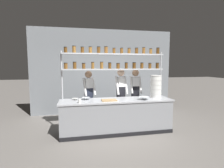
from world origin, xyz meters
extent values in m
plane|color=slate|center=(0.00, 0.00, 0.00)|extent=(40.00, 40.00, 0.00)
cube|color=gray|center=(0.00, 2.17, 1.61)|extent=(5.48, 0.12, 3.22)
cube|color=gray|center=(0.00, 0.00, 0.44)|extent=(3.02, 0.72, 0.88)
cube|color=#ADAFB5|center=(0.00, 0.00, 0.90)|extent=(3.08, 0.76, 0.04)
cube|color=black|center=(0.00, -0.36, 0.05)|extent=(3.02, 0.03, 0.10)
cylinder|color=#ADAFB5|center=(-1.46, 0.33, 1.12)|extent=(0.04, 0.04, 2.25)
cylinder|color=#ADAFB5|center=(1.46, 0.33, 1.12)|extent=(0.04, 0.04, 2.25)
cube|color=#ADAFB5|center=(0.00, 0.33, 1.74)|extent=(2.92, 0.28, 0.04)
cylinder|color=brown|center=(-1.35, 0.33, 1.83)|extent=(0.10, 0.10, 0.15)
cylinder|color=black|center=(-1.35, 0.33, 1.92)|extent=(0.10, 0.10, 0.02)
cylinder|color=brown|center=(-1.11, 0.33, 1.85)|extent=(0.10, 0.10, 0.17)
cylinder|color=black|center=(-1.11, 0.33, 1.94)|extent=(0.10, 0.10, 0.02)
cylinder|color=brown|center=(-0.86, 0.33, 1.83)|extent=(0.09, 0.09, 0.14)
cylinder|color=black|center=(-0.86, 0.33, 1.91)|extent=(0.09, 0.09, 0.02)
cylinder|color=brown|center=(-0.61, 0.33, 1.85)|extent=(0.08, 0.08, 0.17)
cylinder|color=black|center=(-0.61, 0.33, 1.94)|extent=(0.09, 0.09, 0.02)
cylinder|color=brown|center=(-0.36, 0.33, 1.85)|extent=(0.09, 0.09, 0.18)
cylinder|color=black|center=(-0.36, 0.33, 1.95)|extent=(0.09, 0.09, 0.02)
cylinder|color=#513314|center=(-0.13, 0.33, 1.84)|extent=(0.09, 0.09, 0.16)
cylinder|color=black|center=(-0.13, 0.33, 1.93)|extent=(0.09, 0.09, 0.02)
cylinder|color=brown|center=(0.12, 0.33, 1.83)|extent=(0.10, 0.10, 0.15)
cylinder|color=black|center=(0.12, 0.33, 1.92)|extent=(0.10, 0.10, 0.02)
cylinder|color=#513314|center=(0.37, 0.33, 1.84)|extent=(0.09, 0.09, 0.16)
cylinder|color=black|center=(0.37, 0.33, 1.93)|extent=(0.09, 0.09, 0.02)
cylinder|color=#513314|center=(0.61, 0.33, 1.84)|extent=(0.10, 0.10, 0.17)
cylinder|color=black|center=(0.61, 0.33, 1.94)|extent=(0.10, 0.10, 0.02)
cylinder|color=brown|center=(0.85, 0.33, 1.84)|extent=(0.10, 0.10, 0.16)
cylinder|color=black|center=(0.85, 0.33, 1.93)|extent=(0.10, 0.10, 0.02)
cylinder|color=brown|center=(1.10, 0.33, 1.83)|extent=(0.09, 0.09, 0.15)
cylinder|color=black|center=(1.10, 0.33, 1.92)|extent=(0.09, 0.09, 0.02)
cylinder|color=#513314|center=(1.34, 0.33, 1.84)|extent=(0.09, 0.09, 0.16)
cylinder|color=black|center=(1.34, 0.33, 1.93)|extent=(0.10, 0.10, 0.02)
cube|color=#ADAFB5|center=(0.00, 0.33, 2.17)|extent=(2.92, 0.28, 0.04)
cylinder|color=#513314|center=(-1.34, 0.33, 2.26)|extent=(0.09, 0.09, 0.14)
cylinder|color=black|center=(-1.34, 0.33, 2.34)|extent=(0.09, 0.09, 0.02)
cylinder|color=brown|center=(-1.11, 0.33, 2.28)|extent=(0.10, 0.10, 0.18)
cylinder|color=black|center=(-1.11, 0.33, 2.38)|extent=(0.10, 0.10, 0.02)
cylinder|color=#513314|center=(-0.89, 0.33, 2.27)|extent=(0.09, 0.09, 0.15)
cylinder|color=black|center=(-0.89, 0.33, 2.35)|extent=(0.09, 0.09, 0.02)
cylinder|color=brown|center=(-0.67, 0.33, 2.27)|extent=(0.09, 0.09, 0.16)
cylinder|color=black|center=(-0.67, 0.33, 2.36)|extent=(0.10, 0.10, 0.02)
cylinder|color=#513314|center=(-0.44, 0.33, 2.27)|extent=(0.10, 0.10, 0.17)
cylinder|color=black|center=(-0.44, 0.33, 2.37)|extent=(0.10, 0.10, 0.02)
cylinder|color=brown|center=(-0.23, 0.33, 2.28)|extent=(0.10, 0.10, 0.18)
cylinder|color=black|center=(-0.23, 0.33, 2.38)|extent=(0.10, 0.10, 0.02)
cylinder|color=brown|center=(0.00, 0.33, 2.26)|extent=(0.08, 0.08, 0.14)
cylinder|color=black|center=(0.00, 0.33, 2.34)|extent=(0.08, 0.08, 0.02)
cylinder|color=brown|center=(0.22, 0.33, 2.26)|extent=(0.09, 0.09, 0.15)
cylinder|color=black|center=(0.22, 0.33, 2.35)|extent=(0.09, 0.09, 0.02)
cylinder|color=brown|center=(0.45, 0.33, 2.26)|extent=(0.09, 0.09, 0.15)
cylinder|color=black|center=(0.45, 0.33, 2.35)|extent=(0.09, 0.09, 0.02)
cylinder|color=#513314|center=(0.68, 0.33, 2.27)|extent=(0.09, 0.09, 0.16)
cylinder|color=black|center=(0.68, 0.33, 2.36)|extent=(0.10, 0.10, 0.02)
cylinder|color=brown|center=(0.90, 0.33, 2.28)|extent=(0.09, 0.09, 0.18)
cylinder|color=black|center=(0.90, 0.33, 2.38)|extent=(0.09, 0.09, 0.02)
cylinder|color=brown|center=(1.12, 0.33, 2.26)|extent=(0.09, 0.09, 0.15)
cylinder|color=black|center=(1.12, 0.33, 2.35)|extent=(0.09, 0.09, 0.02)
cylinder|color=#513314|center=(1.35, 0.33, 2.28)|extent=(0.09, 0.09, 0.17)
cylinder|color=black|center=(1.35, 0.33, 2.37)|extent=(0.10, 0.10, 0.02)
cylinder|color=black|center=(-0.78, 0.69, 0.41)|extent=(0.11, 0.11, 0.81)
cylinder|color=black|center=(-0.63, 0.74, 0.41)|extent=(0.11, 0.11, 0.81)
cube|color=#232838|center=(-0.71, 0.72, 0.99)|extent=(0.26, 0.23, 0.35)
cube|color=white|center=(-0.71, 0.72, 1.31)|extent=(0.26, 0.24, 0.29)
sphere|color=#A37A5B|center=(-0.71, 0.72, 1.58)|extent=(0.21, 0.21, 0.21)
cylinder|color=white|center=(-0.83, 0.62, 1.21)|extent=(0.14, 0.26, 0.54)
cylinder|color=white|center=(-0.55, 0.70, 1.21)|extent=(0.14, 0.26, 0.54)
cylinder|color=black|center=(0.19, 0.54, 0.42)|extent=(0.11, 0.11, 0.84)
cylinder|color=black|center=(0.34, 0.57, 0.42)|extent=(0.11, 0.11, 0.84)
cube|color=black|center=(0.27, 0.56, 1.02)|extent=(0.24, 0.20, 0.36)
cube|color=white|center=(0.27, 0.56, 1.35)|extent=(0.25, 0.21, 0.30)
sphere|color=beige|center=(0.27, 0.56, 1.63)|extent=(0.22, 0.22, 0.22)
cylinder|color=white|center=(0.13, 0.48, 1.25)|extent=(0.11, 0.26, 0.55)
cylinder|color=white|center=(0.42, 0.52, 1.25)|extent=(0.11, 0.26, 0.55)
cylinder|color=black|center=(0.71, 0.73, 0.42)|extent=(0.11, 0.11, 0.83)
cylinder|color=black|center=(0.87, 0.72, 0.42)|extent=(0.11, 0.11, 0.83)
cube|color=black|center=(0.79, 0.72, 1.01)|extent=(0.23, 0.18, 0.36)
cube|color=white|center=(0.79, 0.72, 1.34)|extent=(0.23, 0.19, 0.29)
sphere|color=#A37A5B|center=(0.79, 0.72, 1.62)|extent=(0.22, 0.22, 0.22)
cylinder|color=white|center=(0.64, 0.67, 1.24)|extent=(0.08, 0.26, 0.55)
cylinder|color=white|center=(0.93, 0.66, 1.24)|extent=(0.08, 0.26, 0.55)
cylinder|color=white|center=(1.19, 0.08, 0.98)|extent=(0.31, 0.31, 0.12)
cylinder|color=silver|center=(1.19, 0.08, 1.04)|extent=(0.33, 0.33, 0.01)
cylinder|color=white|center=(1.19, 0.08, 1.11)|extent=(0.31, 0.31, 0.12)
cylinder|color=silver|center=(1.19, 0.08, 1.17)|extent=(0.33, 0.33, 0.01)
cylinder|color=white|center=(1.19, 0.08, 1.24)|extent=(0.31, 0.31, 0.12)
cylinder|color=silver|center=(1.19, 0.08, 1.30)|extent=(0.33, 0.33, 0.01)
cylinder|color=white|center=(1.19, 0.08, 1.37)|extent=(0.31, 0.31, 0.12)
cylinder|color=silver|center=(1.19, 0.08, 1.43)|extent=(0.33, 0.33, 0.01)
cylinder|color=white|center=(1.19, 0.08, 1.50)|extent=(0.31, 0.31, 0.12)
cylinder|color=silver|center=(1.19, 0.08, 1.56)|extent=(0.33, 0.33, 0.01)
cube|color=#A88456|center=(-0.23, -0.11, 0.93)|extent=(0.40, 0.26, 0.02)
cylinder|color=silver|center=(0.74, -0.18, 0.93)|extent=(0.13, 0.13, 0.01)
cone|color=silver|center=(0.74, -0.18, 0.96)|extent=(0.30, 0.30, 0.08)
cylinder|color=silver|center=(-1.12, 0.17, 0.93)|extent=(0.08, 0.08, 0.01)
cone|color=silver|center=(-1.12, 0.17, 0.94)|extent=(0.17, 0.17, 0.05)
cylinder|color=silver|center=(-0.83, 0.16, 0.93)|extent=(0.10, 0.10, 0.01)
cone|color=silver|center=(-0.83, 0.16, 0.95)|extent=(0.23, 0.23, 0.06)
cylinder|color=silver|center=(-1.01, -0.25, 0.97)|extent=(0.07, 0.07, 0.10)
camera|label=1|loc=(-1.08, -4.60, 1.86)|focal=28.00mm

